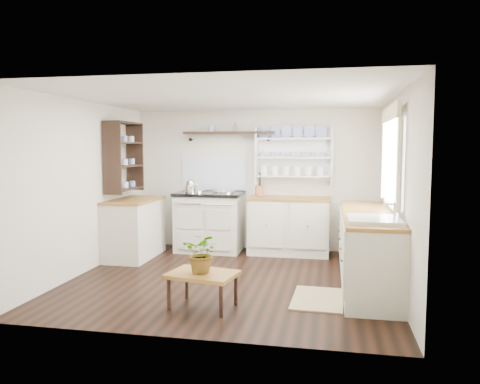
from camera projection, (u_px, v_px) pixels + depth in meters
name	position (u px, v px, depth m)	size (l,w,h in m)	color
floor	(230.00, 279.00, 5.98)	(4.00, 3.80, 0.01)	black
wall_back	(255.00, 180.00, 7.72)	(4.00, 0.02, 2.30)	beige
wall_right	(396.00, 193.00, 5.49)	(0.02, 3.80, 2.30)	beige
wall_left	(84.00, 187.00, 6.25)	(0.02, 3.80, 2.30)	beige
ceiling	(230.00, 97.00, 5.76)	(4.00, 3.80, 0.01)	white
window	(391.00, 157.00, 5.60)	(0.08, 1.55, 1.22)	white
aga_cooker	(210.00, 221.00, 7.60)	(1.07, 0.74, 0.99)	beige
back_cabinets	(289.00, 225.00, 7.38)	(1.27, 0.63, 0.90)	beige
right_cabinets	(368.00, 248.00, 5.71)	(0.62, 2.43, 0.90)	beige
belfast_sink	(374.00, 231.00, 4.94)	(0.55, 0.60, 0.45)	white
left_cabinets	(134.00, 228.00, 7.14)	(0.62, 1.13, 0.90)	beige
plate_rack	(294.00, 155.00, 7.53)	(1.20, 0.22, 0.90)	white
high_shelf	(229.00, 133.00, 7.61)	(1.50, 0.29, 0.16)	black
left_shelving	(124.00, 156.00, 7.06)	(0.28, 0.80, 1.05)	black
kettle	(190.00, 187.00, 7.48)	(0.19, 0.19, 0.24)	silver
utensil_crock	(259.00, 191.00, 7.50)	(0.13, 0.13, 0.15)	#AE6340
center_table	(203.00, 277.00, 4.89)	(0.77, 0.61, 0.37)	brown
potted_plant	(202.00, 253.00, 4.87)	(0.38, 0.33, 0.42)	#3F7233
floor_rug	(318.00, 299.00, 5.18)	(0.55, 0.85, 0.02)	#918354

